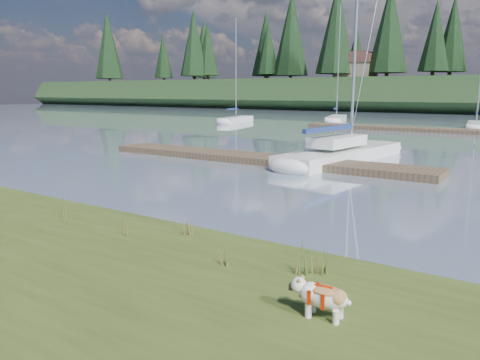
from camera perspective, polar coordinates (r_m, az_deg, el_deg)
The scene contains 20 objects.
ground at distance 39.68m, azimuth 23.53°, elevation 5.34°, with size 200.00×200.00×0.00m, color #8393AC.
bulldog at distance 6.14m, azimuth 10.06°, elevation -13.69°, with size 0.79×0.38×0.47m.
sailboat_main at distance 22.65m, azimuth 13.24°, elevation 3.55°, with size 3.11×9.90×13.91m.
dock_near at distance 21.29m, azimuth 2.03°, elevation 2.65°, with size 16.00×2.00×0.30m, color #4C3D2C.
dock_far at distance 39.36m, azimuth 26.41°, elevation 5.29°, with size 26.00×2.20×0.30m, color #4C3D2C.
sailboat_bg_0 at distance 48.33m, azimuth -0.21°, elevation 7.44°, with size 2.77×7.14×10.28m.
sailboat_bg_1 at distance 51.18m, azimuth 11.74°, elevation 7.41°, with size 3.75×7.97×11.74m.
sailboat_bg_2 at distance 44.61m, azimuth 26.83°, elevation 6.01°, with size 2.09×6.80×10.20m.
weed_0 at distance 9.59m, azimuth -13.85°, elevation -5.31°, with size 0.17×0.14×0.51m.
weed_1 at distance 9.32m, azimuth -6.31°, elevation -5.74°, with size 0.17×0.14×0.43m.
weed_2 at distance 7.42m, azimuth 8.08°, elevation -9.29°, with size 0.17×0.14×0.69m.
weed_3 at distance 11.22m, azimuth -20.76°, elevation -3.09°, with size 0.17×0.14×0.63m.
weed_4 at distance 7.79m, azimuth -1.62°, elevation -9.13°, with size 0.17×0.14×0.40m.
weed_5 at distance 7.53m, azimuth 10.42°, elevation -9.57°, with size 0.17×0.14×0.54m.
mud_lip at distance 10.65m, azimuth -9.93°, elevation -6.29°, with size 60.00×0.50×0.14m, color #33281C.
conifer_0 at distance 98.53m, azimuth -5.65°, elevation 16.28°, with size 5.72×5.72×14.15m.
conifer_1 at distance 93.11m, azimuth 3.44°, elevation 15.80°, with size 4.40×4.40×11.30m.
conifer_2 at distance 83.98m, azimuth 11.66°, elevation 17.70°, with size 6.60×6.60×16.05m.
conifer_3 at distance 83.14m, azimuth 22.70°, elevation 15.93°, with size 4.84×4.84×12.25m.
house_0 at distance 84.21m, azimuth 13.96°, elevation 13.33°, with size 6.30×5.30×4.65m.
Camera 1 is at (7.10, -8.91, 3.18)m, focal length 35.00 mm.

